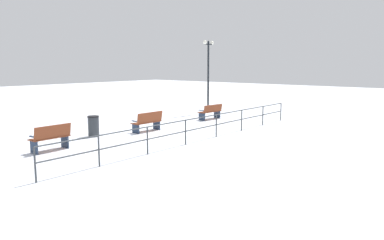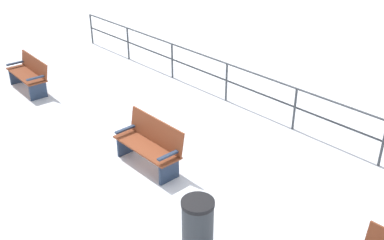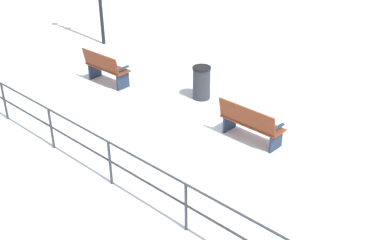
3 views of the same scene
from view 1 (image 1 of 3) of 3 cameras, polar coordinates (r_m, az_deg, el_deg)
name	(u,v)px [view 1 (image 1 of 3)]	position (r m, az deg, el deg)	size (l,w,h in m)	color
ground_plane	(148,132)	(17.04, -6.77, -1.79)	(80.00, 80.00, 0.00)	white
bench_nearest	(211,112)	(20.61, 2.90, 1.31)	(0.63, 1.53, 0.84)	brown
bench_second	(148,122)	(16.98, -6.85, -0.26)	(0.56, 1.50, 0.91)	brown
bench_third	(51,138)	(14.00, -20.93, -2.54)	(0.58, 1.41, 0.96)	brown
lamppost_near	(208,65)	(23.32, 2.52, 8.39)	(0.24, 0.96, 4.51)	black
waterfront_railing	(202,124)	(14.85, 1.51, -0.70)	(0.05, 13.99, 0.97)	#383D42
trash_bin	(94,126)	(16.28, -14.93, -0.92)	(0.48, 0.48, 0.89)	#2D3338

